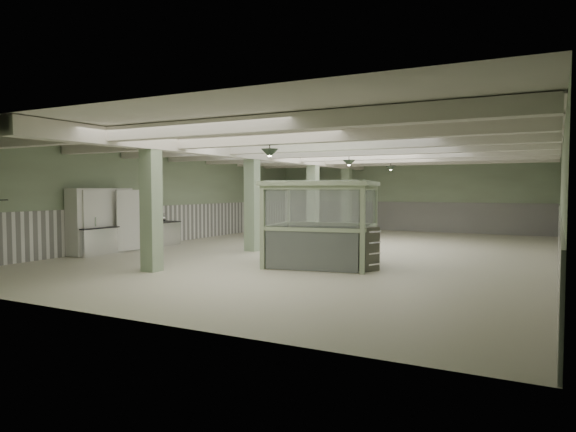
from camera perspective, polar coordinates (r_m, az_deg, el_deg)
The scene contains 32 objects.
floor at distance 17.72m, azimuth 4.64°, elevation -3.99°, with size 20.00×20.00×0.00m, color silver.
ceiling at distance 17.65m, azimuth 4.69°, elevation 7.69°, with size 14.00×20.00×0.02m, color silver.
wall_back at distance 27.08m, azimuth 13.01°, elevation 2.17°, with size 14.00×0.02×3.60m, color #A0B994.
wall_front at distance 9.27m, azimuth -20.39°, elevation 0.62°, with size 14.00×0.02×3.60m, color #A0B994.
wall_left at distance 21.34m, azimuth -12.91°, elevation 1.97°, with size 0.02×20.00×3.60m, color #A0B994.
wall_right at distance 16.18m, azimuth 28.11°, elevation 1.39°, with size 0.02×20.00×3.60m, color #A0B994.
wainscot_left at distance 21.36m, azimuth -12.83°, elevation -0.84°, with size 0.05×19.90×1.50m, color white.
wainscot_right at distance 16.24m, azimuth 27.93°, elevation -2.31°, with size 0.05×19.90×1.50m, color white.
wainscot_back at distance 27.09m, azimuth 12.97°, elevation -0.05°, with size 13.90×0.05×1.50m, color white.
girder at distance 18.75m, azimuth -2.41°, elevation 6.75°, with size 0.45×19.90×0.40m, color silver.
beam_a at distance 11.16m, azimuth -10.81°, elevation 9.46°, with size 13.90×0.35×0.32m, color silver.
beam_b at distance 13.20m, azimuth -3.95°, elevation 8.50°, with size 13.90×0.35×0.32m, color silver.
beam_c at distance 15.38m, azimuth 1.00°, elevation 7.72°, with size 13.90×0.35×0.32m, color silver.
beam_d at distance 17.64m, azimuth 4.69°, elevation 7.11°, with size 13.90×0.35×0.32m, color silver.
beam_e at distance 19.95m, azimuth 7.52°, elevation 6.61°, with size 13.90×0.35×0.32m, color silver.
beam_f at distance 22.31m, azimuth 9.76°, elevation 6.21°, with size 13.90×0.35×0.32m, color silver.
beam_g at distance 24.70m, azimuth 11.56°, elevation 5.88°, with size 13.90×0.35×0.32m, color silver.
column_a at distance 13.86m, azimuth -14.96°, elevation 1.44°, with size 0.42×0.42×3.60m, color #98B18F.
column_b at distance 17.86m, azimuth -4.01°, elevation 1.86°, with size 0.42×0.42×3.60m, color #98B18F.
column_c at distance 22.27m, azimuth 2.79°, elevation 2.09°, with size 0.42×0.42×3.60m, color #98B18F.
column_d at distance 25.95m, azimuth 6.52°, elevation 2.20°, with size 0.42×0.42×3.60m, color #98B18F.
pendant_front at distance 12.91m, azimuth -2.05°, elevation 6.98°, with size 0.44×0.44×0.22m, color #2A392A.
pendant_mid at distance 17.89m, azimuth 6.79°, elevation 5.85°, with size 0.44×0.44×0.22m, color #2A392A.
pendant_back at distance 22.62m, azimuth 11.35°, elevation 5.21°, with size 0.44×0.44×0.22m, color #2A392A.
prep_counter at distance 19.09m, azimuth -17.17°, elevation -2.22°, with size 0.82×4.66×0.91m.
pitcher_near at distance 20.30m, azimuth -13.73°, elevation -0.17°, with size 0.22×0.25×0.32m, color silver, non-canonical shape.
pitcher_far at distance 18.60m, azimuth -18.93°, elevation -0.55°, with size 0.21×0.25×0.31m, color silver, non-canonical shape.
veg_colander at distance 19.04m, azimuth -17.23°, elevation -0.65°, with size 0.39×0.39×0.18m, color #3A393E, non-canonical shape.
orange_bowl at distance 20.13m, azimuth -14.65°, elevation -0.55°, with size 0.24×0.24×0.09m, color #B2B2B7.
walkin_cooler at distance 18.28m, azimuth -20.04°, elevation -0.54°, with size 0.88×2.36×2.16m.
guard_booth at distance 14.41m, azimuth 3.73°, elevation 0.93°, with size 3.34×2.98×2.39m.
filing_cabinet at distance 13.73m, azimuth 8.83°, elevation -3.61°, with size 0.38×0.54×1.16m, color #4F5043.
Camera 1 is at (6.91, -16.18, 2.15)m, focal length 32.00 mm.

